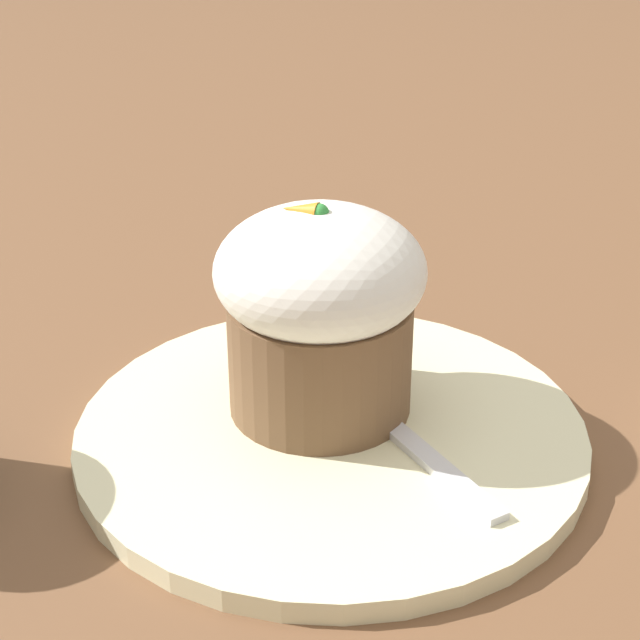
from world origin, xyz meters
name	(u,v)px	position (x,y,z in m)	size (l,w,h in m)	color
ground_plane	(331,445)	(0.00, 0.00, 0.00)	(4.00, 4.00, 0.00)	brown
dessert_plate	(331,435)	(0.00, 0.00, 0.01)	(0.24, 0.24, 0.01)	beige
carrot_cake	(320,308)	(0.01, -0.02, 0.06)	(0.10, 0.10, 0.11)	brown
spoon	(386,420)	(-0.02, -0.01, 0.01)	(0.11, 0.09, 0.01)	silver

